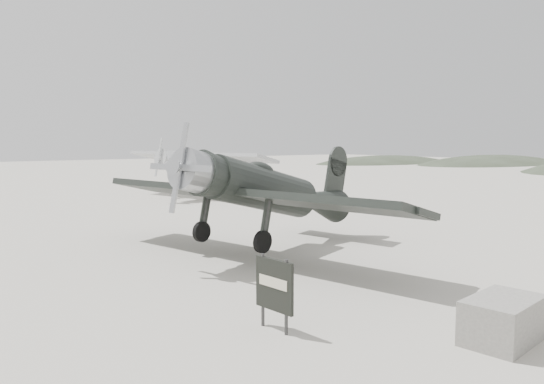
{
  "coord_description": "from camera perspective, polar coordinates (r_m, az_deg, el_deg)",
  "views": [
    {
      "loc": [
        -13.93,
        -15.04,
        3.56
      ],
      "look_at": [
        -1.32,
        1.59,
        1.5
      ],
      "focal_mm": 35.0,
      "sensor_mm": 36.0,
      "label": 1
    }
  ],
  "objects": [
    {
      "name": "highwing_monoplane",
      "position": [
        33.04,
        -7.16,
        2.9
      ],
      "size": [
        8.12,
        11.35,
        3.21
      ],
      "rotation": [
        0.0,
        0.23,
        0.23
      ],
      "color": "#A4A7A9",
      "rests_on": "ground"
    },
    {
      "name": "ground",
      "position": [
        20.81,
        5.56,
        -4.24
      ],
      "size": [
        160.0,
        160.0,
        0.0
      ],
      "primitive_type": "plane",
      "color": "#A8A595",
      "rests_on": "ground"
    },
    {
      "name": "hill_northeast",
      "position": [
        84.44,
        12.1,
        3.09
      ],
      "size": [
        32.0,
        16.0,
        5.2
      ],
      "primitive_type": "ellipsoid",
      "color": "#303829",
      "rests_on": "ground"
    },
    {
      "name": "equipment_block",
      "position": [
        10.43,
        23.59,
        -12.5
      ],
      "size": [
        1.69,
        1.18,
        0.79
      ],
      "primitive_type": "cube",
      "rotation": [
        0.0,
        0.0,
        0.13
      ],
      "color": "slate",
      "rests_on": "ground"
    },
    {
      "name": "lowwing_monoplane",
      "position": [
        16.79,
        -0.3,
        0.09
      ],
      "size": [
        8.23,
        11.4,
        3.66
      ],
      "rotation": [
        0.0,
        0.24,
        0.21
      ],
      "color": "black",
      "rests_on": "ground"
    },
    {
      "name": "hill_east_north",
      "position": [
        85.62,
        22.62,
        2.82
      ],
      "size": [
        36.0,
        18.0,
        6.0
      ],
      "primitive_type": "ellipsoid",
      "color": "#303829",
      "rests_on": "ground"
    },
    {
      "name": "sign_board",
      "position": [
        10.02,
        0.25,
        -10.11
      ],
      "size": [
        0.15,
        0.98,
        1.41
      ],
      "rotation": [
        0.0,
        0.0,
        0.09
      ],
      "color": "#333333",
      "rests_on": "ground"
    }
  ]
}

